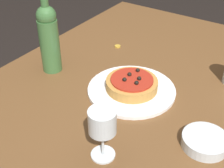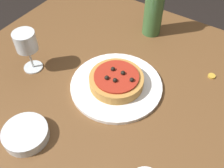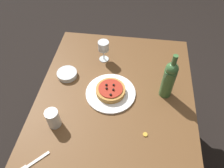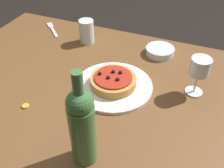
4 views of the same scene
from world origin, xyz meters
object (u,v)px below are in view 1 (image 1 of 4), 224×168
at_px(wine_glass, 102,124).
at_px(side_bowl, 205,141).
at_px(wine_bottle, 49,37).
at_px(pizza, 132,84).
at_px(dining_table, 135,98).
at_px(bottle_cap, 118,46).
at_px(dinner_plate, 131,90).

relative_size(wine_glass, side_bowl, 1.18).
xyz_separation_m(wine_bottle, side_bowl, (0.06, 0.60, -0.11)).
xyz_separation_m(wine_glass, side_bowl, (-0.18, 0.20, -0.09)).
relative_size(pizza, wine_glass, 1.17).
distance_m(dining_table, bottle_cap, 0.26).
relative_size(dining_table, side_bowl, 10.13).
bearing_deg(wine_glass, bottle_cap, -150.65).
bearing_deg(dining_table, side_bowl, 59.37).
bearing_deg(bottle_cap, side_bowl, 55.39).
height_order(dinner_plate, wine_bottle, wine_bottle).
xyz_separation_m(pizza, wine_bottle, (0.04, -0.31, 0.10)).
height_order(dining_table, pizza, pizza).
bearing_deg(wine_glass, wine_bottle, -121.30).
xyz_separation_m(dinner_plate, bottle_cap, (-0.24, -0.21, -0.00)).
bearing_deg(wine_glass, dinner_plate, -163.55).
distance_m(pizza, wine_bottle, 0.33).
bearing_deg(wine_glass, side_bowl, 131.02).
distance_m(pizza, side_bowl, 0.31).
bearing_deg(bottle_cap, wine_bottle, -20.30).
distance_m(dinner_plate, pizza, 0.02).
height_order(pizza, bottle_cap, pizza).
distance_m(dining_table, dinner_plate, 0.13).
bearing_deg(wine_bottle, wine_glass, 58.70).
bearing_deg(dining_table, wine_bottle, -66.27).
distance_m(wine_bottle, bottle_cap, 0.32).
distance_m(side_bowl, bottle_cap, 0.60).
xyz_separation_m(pizza, side_bowl, (0.10, 0.29, -0.02)).
bearing_deg(side_bowl, pizza, -109.91).
height_order(wine_bottle, side_bowl, wine_bottle).
height_order(dining_table, wine_bottle, wine_bottle).
height_order(dining_table, wine_glass, wine_glass).
height_order(dinner_plate, side_bowl, side_bowl).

